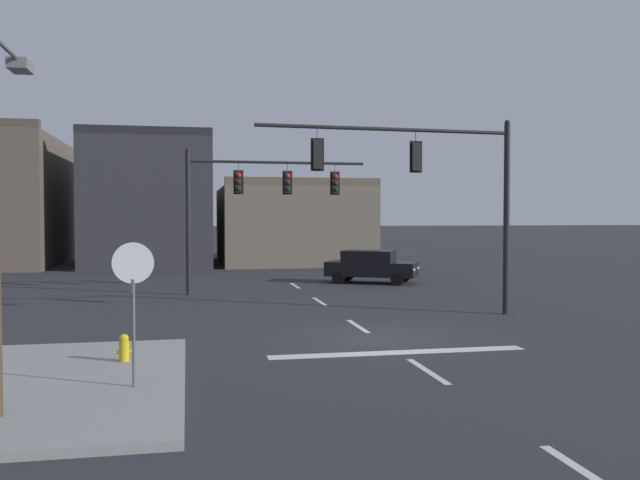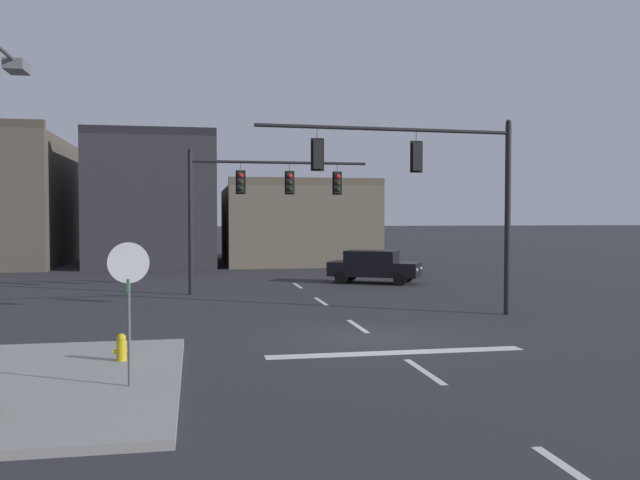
% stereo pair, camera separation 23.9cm
% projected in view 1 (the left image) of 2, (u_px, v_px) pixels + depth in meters
% --- Properties ---
extents(ground_plane, '(400.00, 400.00, 0.00)m').
position_uv_depth(ground_plane, '(376.00, 338.00, 18.35)').
color(ground_plane, '#2B2B30').
extents(sidewalk_near_corner, '(5.00, 8.00, 0.15)m').
position_uv_depth(sidewalk_near_corner, '(52.00, 385.00, 12.95)').
color(sidewalk_near_corner, gray).
rests_on(sidewalk_near_corner, ground).
extents(stop_bar_paint, '(6.40, 0.50, 0.01)m').
position_uv_depth(stop_bar_paint, '(399.00, 352.00, 16.38)').
color(stop_bar_paint, silver).
rests_on(stop_bar_paint, ground).
extents(lane_centreline, '(0.16, 26.40, 0.01)m').
position_uv_depth(lane_centreline, '(358.00, 326.00, 20.31)').
color(lane_centreline, silver).
rests_on(lane_centreline, ground).
extents(signal_mast_near_side, '(8.62, 0.64, 6.54)m').
position_uv_depth(signal_mast_near_side, '(435.00, 179.00, 21.99)').
color(signal_mast_near_side, black).
rests_on(signal_mast_near_side, ground).
extents(signal_mast_far_side, '(7.70, 0.43, 6.16)m').
position_uv_depth(signal_mast_far_side, '(250.00, 193.00, 28.76)').
color(signal_mast_far_side, black).
rests_on(signal_mast_far_side, ground).
extents(stop_sign, '(0.76, 0.64, 2.83)m').
position_uv_depth(stop_sign, '(133.00, 279.00, 12.47)').
color(stop_sign, '#56565B').
rests_on(stop_sign, ground).
extents(car_lot_nearside, '(4.73, 3.69, 1.61)m').
position_uv_depth(car_lot_nearside, '(371.00, 266.00, 33.29)').
color(car_lot_nearside, black).
rests_on(car_lot_nearside, ground).
extents(fire_hydrant, '(0.40, 0.30, 0.75)m').
position_uv_depth(fire_hydrant, '(124.00, 353.00, 14.71)').
color(fire_hydrant, gold).
rests_on(fire_hydrant, ground).
extents(building_row, '(29.02, 13.88, 8.96)m').
position_uv_depth(building_row, '(126.00, 209.00, 46.48)').
color(building_row, brown).
rests_on(building_row, ground).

